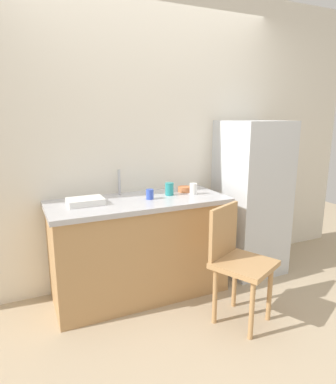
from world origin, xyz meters
TOP-DOWN VIEW (x-y plane):
  - ground_plane at (0.00, 0.00)m, footprint 8.00×8.00m
  - back_wall at (0.00, 1.00)m, footprint 4.80×0.10m
  - cabinet_base at (-0.21, 0.65)m, footprint 1.46×0.60m
  - countertop at (-0.21, 0.65)m, footprint 1.50×0.64m
  - faucet at (-0.30, 0.90)m, footprint 0.02×0.02m
  - refrigerator at (0.97, 0.65)m, footprint 0.56×0.59m
  - chair at (0.31, -0.03)m, footprint 0.53×0.53m
  - dish_tray at (-0.65, 0.68)m, footprint 0.28×0.20m
  - terracotta_bowl at (0.27, 0.74)m, footprint 0.12×0.12m
  - cup_white at (0.29, 0.62)m, footprint 0.06×0.06m
  - cup_blue at (-0.12, 0.62)m, footprint 0.06×0.06m
  - cup_teal at (0.09, 0.68)m, footprint 0.07×0.07m

SIDE VIEW (x-z plane):
  - ground_plane at x=0.00m, z-range 0.00..0.00m
  - cabinet_base at x=-0.21m, z-range 0.00..0.82m
  - chair at x=0.31m, z-range 0.05..0.94m
  - refrigerator at x=0.97m, z-range 0.00..1.50m
  - countertop at x=-0.21m, z-range 0.82..0.86m
  - terracotta_bowl at x=0.27m, z-range 0.86..0.91m
  - dish_tray at x=-0.65m, z-range 0.86..0.91m
  - cup_blue at x=-0.12m, z-range 0.86..0.94m
  - cup_white at x=0.29m, z-range 0.86..0.96m
  - cup_teal at x=0.09m, z-range 0.86..0.97m
  - faucet at x=-0.30m, z-range 0.86..1.08m
  - back_wall at x=0.00m, z-range 0.00..2.68m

